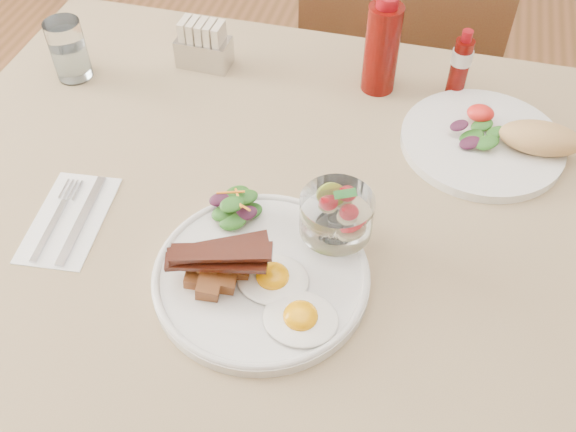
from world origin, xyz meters
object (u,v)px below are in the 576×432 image
fruit_cup (336,215)px  ketchup_bottle (382,47)px  hot_sauce_bottle (460,64)px  main_plate (261,277)px  table (346,248)px  water_glass (69,53)px  second_plate (496,140)px  sugar_caddy (204,47)px  chair_far (397,74)px

fruit_cup → ketchup_bottle: size_ratio=0.56×
ketchup_bottle → hot_sauce_bottle: size_ratio=1.41×
main_plate → hot_sauce_bottle: hot_sauce_bottle is taller
table → water_glass: size_ratio=12.66×
second_plate → sugar_caddy: 0.52m
chair_far → sugar_caddy: chair_far is taller
main_plate → second_plate: 0.44m
hot_sauce_bottle → sugar_caddy: 0.44m
main_plate → second_plate: (0.28, 0.34, 0.01)m
chair_far → hot_sauce_bottle: bearing=-71.2°
fruit_cup → sugar_caddy: bearing=130.8°
main_plate → ketchup_bottle: ketchup_bottle is taller
fruit_cup → sugar_caddy: size_ratio=1.01×
fruit_cup → water_glass: 0.59m
second_plate → water_glass: size_ratio=2.62×
chair_far → second_plate: 0.57m
hot_sauce_bottle → water_glass: 0.66m
fruit_cup → second_plate: 0.33m
second_plate → ketchup_bottle: (-0.20, 0.11, 0.06)m
chair_far → fruit_cup: bearing=-90.6°
ketchup_bottle → hot_sauce_bottle: bearing=7.3°
fruit_cup → chair_far: bearing=89.4°
chair_far → fruit_cup: 0.80m
second_plate → table: bearing=-136.3°
sugar_caddy → hot_sauce_bottle: bearing=5.6°
chair_far → ketchup_bottle: chair_far is taller
chair_far → hot_sauce_bottle: size_ratio=7.70×
fruit_cup → ketchup_bottle: (-0.00, 0.37, 0.01)m
fruit_cup → sugar_caddy: (-0.31, 0.36, -0.03)m
chair_far → water_glass: bearing=-138.4°
second_plate → fruit_cup: bearing=-127.4°
main_plate → fruit_cup: fruit_cup is taller
water_glass → main_plate: bearing=-38.1°
main_plate → hot_sauce_bottle: size_ratio=2.32×
sugar_caddy → ketchup_bottle: bearing=4.1°
main_plate → second_plate: bearing=50.3°
table → ketchup_bottle: ketchup_bottle is taller
table → second_plate: second_plate is taller
second_plate → hot_sauce_bottle: bearing=119.9°
main_plate → hot_sauce_bottle: bearing=65.8°
fruit_cup → hot_sauce_bottle: hot_sauce_bottle is taller
fruit_cup → ketchup_bottle: 0.37m
main_plate → water_glass: size_ratio=2.66×
main_plate → water_glass: (-0.44, 0.35, 0.04)m
table → main_plate: size_ratio=4.75×
fruit_cup → hot_sauce_bottle: size_ratio=0.79×
chair_far → ketchup_bottle: 0.48m
hot_sauce_bottle → water_glass: hot_sauce_bottle is taller
second_plate → water_glass: bearing=179.3°
hot_sauce_bottle → ketchup_bottle: bearing=-172.7°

